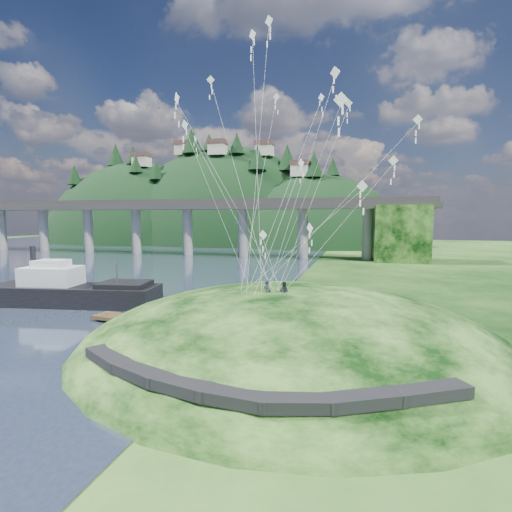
# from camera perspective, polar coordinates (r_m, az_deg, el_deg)

# --- Properties ---
(ground) EXTENTS (320.00, 320.00, 0.00)m
(ground) POSITION_cam_1_polar(r_m,az_deg,el_deg) (33.17, -9.63, -12.97)
(ground) COLOR black
(ground) RESTS_ON ground
(grass_hill) EXTENTS (36.00, 32.00, 13.00)m
(grass_hill) POSITION_cam_1_polar(r_m,az_deg,el_deg) (33.25, 5.08, -15.62)
(grass_hill) COLOR black
(grass_hill) RESTS_ON ground
(footpath) EXTENTS (22.29, 5.84, 0.83)m
(footpath) POSITION_cam_1_polar(r_m,az_deg,el_deg) (21.41, -1.98, -17.72)
(footpath) COLOR black
(footpath) RESTS_ON ground
(bridge) EXTENTS (160.00, 11.00, 15.00)m
(bridge) POSITION_cam_1_polar(r_m,az_deg,el_deg) (106.26, -7.04, 5.26)
(bridge) COLOR #2D2B2B
(bridge) RESTS_ON ground
(far_ridge) EXTENTS (153.00, 70.00, 94.50)m
(far_ridge) POSITION_cam_1_polar(r_m,az_deg,el_deg) (162.04, -5.71, -0.63)
(far_ridge) COLOR black
(far_ridge) RESTS_ON ground
(work_barge) EXTENTS (20.58, 8.24, 7.00)m
(work_barge) POSITION_cam_1_polar(r_m,az_deg,el_deg) (52.53, -24.91, -4.47)
(work_barge) COLOR black
(work_barge) RESTS_ON ground
(wooden_dock) EXTENTS (14.26, 3.69, 1.01)m
(wooden_dock) POSITION_cam_1_polar(r_m,az_deg,el_deg) (40.15, -14.03, -9.07)
(wooden_dock) COLOR #392A17
(wooden_dock) RESTS_ON ground
(kite_flyers) EXTENTS (2.05, 0.97, 1.84)m
(kite_flyers) POSITION_cam_1_polar(r_m,az_deg,el_deg) (29.82, 2.97, -3.54)
(kite_flyers) COLOR #23242E
(kite_flyers) RESTS_ON ground
(kite_swarm) EXTENTS (20.34, 14.33, 19.37)m
(kite_swarm) POSITION_cam_1_polar(r_m,az_deg,el_deg) (33.03, 5.17, 19.27)
(kite_swarm) COLOR white
(kite_swarm) RESTS_ON ground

